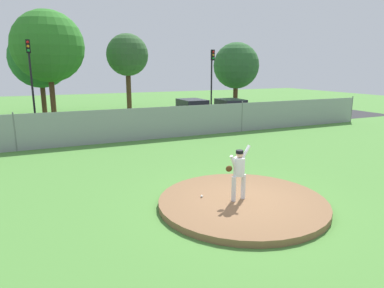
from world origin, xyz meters
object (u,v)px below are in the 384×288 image
pitcher_youth (239,170)px  baseball (202,196)px  parked_car_silver (230,110)px  traffic_light_near (30,68)px  traffic_light_far (212,70)px  parked_car_charcoal (192,112)px

pitcher_youth → baseball: pitcher_youth is taller
baseball → parked_car_silver: parked_car_silver is taller
parked_car_silver → traffic_light_near: size_ratio=0.72×
traffic_light_far → baseball: bearing=-118.2°
baseball → traffic_light_near: traffic_light_near is taller
baseball → parked_car_charcoal: (5.77, 13.51, 0.59)m
parked_car_charcoal → baseball: bearing=-113.1°
pitcher_youth → traffic_light_far: (9.02, 19.01, 2.58)m
parked_car_silver → traffic_light_far: bearing=78.7°
parked_car_silver → traffic_light_far: size_ratio=0.76×
parked_car_silver → traffic_light_far: (0.98, 4.94, 2.90)m
parked_car_charcoal → traffic_light_far: size_ratio=0.76×
baseball → pitcher_youth: bearing=-33.7°
traffic_light_far → traffic_light_near: bearing=-177.6°
pitcher_youth → traffic_light_near: bearing=106.2°
pitcher_youth → traffic_light_far: 21.19m
baseball → traffic_light_near: (-4.47, 17.82, 3.66)m
parked_car_silver → parked_car_charcoal: bearing=179.6°
traffic_light_far → parked_car_charcoal: bearing=-130.0°
parked_car_silver → pitcher_youth: bearing=-119.7°
pitcher_youth → parked_car_charcoal: size_ratio=0.38×
baseball → traffic_light_near: size_ratio=0.01×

